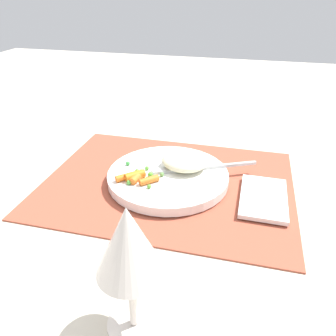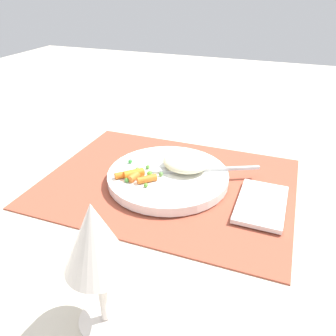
{
  "view_description": "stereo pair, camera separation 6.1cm",
  "coord_description": "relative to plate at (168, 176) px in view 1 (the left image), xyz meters",
  "views": [
    {
      "loc": [
        -0.13,
        0.53,
        0.35
      ],
      "look_at": [
        0.0,
        0.0,
        0.03
      ],
      "focal_mm": 35.69,
      "sensor_mm": 36.0,
      "label": 1
    },
    {
      "loc": [
        -0.19,
        0.52,
        0.35
      ],
      "look_at": [
        0.0,
        0.0,
        0.03
      ],
      "focal_mm": 35.69,
      "sensor_mm": 36.0,
      "label": 2
    }
  ],
  "objects": [
    {
      "name": "placemat",
      "position": [
        0.0,
        0.0,
        -0.01
      ],
      "size": [
        0.47,
        0.36,
        0.01
      ],
      "primitive_type": "cube",
      "color": "#9E4733",
      "rests_on": "ground_plane"
    },
    {
      "name": "ground_plane",
      "position": [
        0.0,
        0.0,
        -0.01
      ],
      "size": [
        2.4,
        2.4,
        0.0
      ],
      "primitive_type": "plane",
      "color": "beige"
    },
    {
      "name": "wine_glass",
      "position": [
        -0.04,
        0.3,
        0.1
      ],
      "size": [
        0.07,
        0.07,
        0.17
      ],
      "color": "silver",
      "rests_on": "ground_plane"
    },
    {
      "name": "carrot_portion",
      "position": [
        0.05,
        0.04,
        0.02
      ],
      "size": [
        0.08,
        0.04,
        0.02
      ],
      "color": "orange",
      "rests_on": "plate"
    },
    {
      "name": "rice_mound",
      "position": [
        -0.03,
        -0.03,
        0.02
      ],
      "size": [
        0.09,
        0.08,
        0.03
      ],
      "primitive_type": "ellipsoid",
      "color": "beige",
      "rests_on": "plate"
    },
    {
      "name": "napkin",
      "position": [
        -0.18,
        0.02,
        -0.0
      ],
      "size": [
        0.08,
        0.13,
        0.01
      ],
      "primitive_type": "cube",
      "rotation": [
        0.0,
        0.0,
        -0.01
      ],
      "color": "white",
      "rests_on": "placemat"
    },
    {
      "name": "fork",
      "position": [
        -0.05,
        -0.02,
        0.01
      ],
      "size": [
        0.2,
        0.1,
        0.01
      ],
      "color": "silver",
      "rests_on": "plate"
    },
    {
      "name": "pea_scatter",
      "position": [
        0.05,
        0.03,
        0.01
      ],
      "size": [
        0.08,
        0.08,
        0.01
      ],
      "color": "#4D9B2F",
      "rests_on": "plate"
    },
    {
      "name": "plate",
      "position": [
        0.0,
        0.0,
        0.0
      ],
      "size": [
        0.23,
        0.23,
        0.02
      ],
      "primitive_type": "cylinder",
      "color": "white",
      "rests_on": "placemat"
    }
  ]
}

